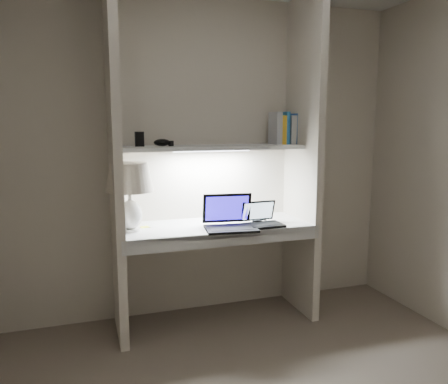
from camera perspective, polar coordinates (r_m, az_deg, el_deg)
name	(u,v)px	position (r m, az deg, el deg)	size (l,w,h in m)	color
back_wall	(206,159)	(3.52, -2.42, 4.36)	(3.20, 0.01, 2.50)	beige
alcove_panel_left	(115,164)	(3.12, -14.03, 3.51)	(0.06, 0.55, 2.50)	beige
alcove_panel_right	(303,159)	(3.54, 10.29, 4.25)	(0.06, 0.55, 2.50)	beige
desk	(216,227)	(3.34, -1.08, -4.59)	(1.40, 0.55, 0.04)	white
desk_apron	(227,239)	(3.11, 0.35, -6.19)	(1.46, 0.03, 0.10)	silver
shelf	(212,147)	(3.34, -1.59, 5.83)	(1.40, 0.36, 0.03)	silver
strip_light	(212,150)	(3.34, -1.59, 5.46)	(0.60, 0.04, 0.01)	white
table_lamp	(129,186)	(3.13, -12.26, 0.84)	(0.33, 0.33, 0.49)	white
laptop_main	(229,221)	(3.21, 0.72, -3.77)	(0.40, 0.36, 0.25)	black
laptop_netbook	(262,220)	(3.32, 4.98, -3.63)	(0.28, 0.25, 0.18)	black
speaker	(241,208)	(3.58, 2.25, -2.07)	(0.11, 0.08, 0.15)	silver
mouse	(257,222)	(3.36, 4.36, -3.89)	(0.09, 0.06, 0.03)	black
cable_coil	(261,221)	(3.44, 4.87, -3.76)	(0.09, 0.09, 0.01)	black
sticky_note	(145,227)	(3.30, -10.30, -4.52)	(0.06, 0.06, 0.00)	#ECF333
book_row	(286,129)	(3.61, 8.10, 8.16)	(0.25, 0.17, 0.26)	silver
shelf_box	(139,139)	(3.26, -10.99, 6.80)	(0.06, 0.04, 0.11)	black
shelf_gadget	(162,143)	(3.25, -8.10, 6.41)	(0.12, 0.09, 0.05)	black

